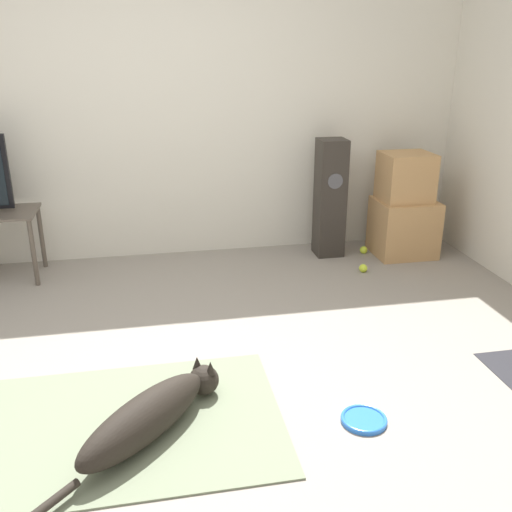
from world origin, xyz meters
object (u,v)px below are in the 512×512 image
Objects in this scene: dog at (151,415)px; tennis_ball_by_boxes at (363,268)px; cardboard_box_lower at (404,227)px; floor_speaker at (330,198)px; tennis_ball_near_speaker at (364,250)px; frisbee at (364,419)px; cardboard_box_upper at (406,177)px.

dog reaches higher than tennis_ball_by_boxes.
floor_speaker is at bearing 168.97° from cardboard_box_lower.
tennis_ball_near_speaker is (-0.32, 0.06, -0.20)m from cardboard_box_lower.
dog is at bearing -134.54° from tennis_ball_by_boxes.
cardboard_box_lower is 0.69m from floor_speaker.
floor_speaker is at bearing 54.66° from dog.
frisbee is at bearing -118.57° from cardboard_box_lower.
tennis_ball_near_speaker is at bearing 170.14° from cardboard_box_upper.
tennis_ball_by_boxes is at bearing 45.46° from dog.
cardboard_box_upper is 0.41× the size of floor_speaker.
dog reaches higher than frisbee.
dog is 2.71m from floor_speaker.
tennis_ball_by_boxes is (-0.48, -0.34, -0.20)m from cardboard_box_lower.
tennis_ball_near_speaker is at bearing 168.57° from cardboard_box_lower.
frisbee is 3.42× the size of tennis_ball_by_boxes.
cardboard_box_upper is at bearing -10.24° from floor_speaker.
cardboard_box_lower is 0.62m from tennis_ball_by_boxes.
cardboard_box_lower is 7.49× the size of tennis_ball_by_boxes.
tennis_ball_by_boxes is at bearing -72.04° from floor_speaker.
cardboard_box_upper is at bearing 43.85° from dog.
cardboard_box_upper reaches higher than cardboard_box_lower.
dog is 13.15× the size of tennis_ball_by_boxes.
frisbee is at bearing -103.42° from floor_speaker.
tennis_ball_near_speaker is at bearing 48.89° from dog.
tennis_ball_by_boxes reaches higher than frisbee.
dog is 3.85× the size of frisbee.
tennis_ball_by_boxes and tennis_ball_near_speaker have the same top height.
floor_speaker reaches higher than cardboard_box_lower.
tennis_ball_by_boxes is (0.15, -0.46, -0.46)m from floor_speaker.
dog reaches higher than tennis_ball_near_speaker.
frisbee is 2.39m from floor_speaker.
dog is 3.01m from cardboard_box_lower.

